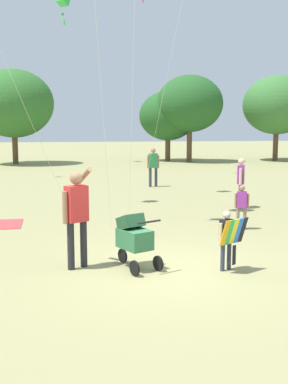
{
  "coord_description": "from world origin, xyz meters",
  "views": [
    {
      "loc": [
        -1.47,
        -8.33,
        2.69
      ],
      "look_at": [
        -0.21,
        1.12,
        1.3
      ],
      "focal_mm": 44.6,
      "sensor_mm": 36.0,
      "label": 1
    }
  ],
  "objects": [
    {
      "name": "child_with_butterfly_kite",
      "position": [
        1.16,
        -0.15,
        0.66
      ],
      "size": [
        0.58,
        0.49,
        1.1
      ],
      "color": "#33384C",
      "rests_on": "ground"
    },
    {
      "name": "treeline_distant",
      "position": [
        -1.09,
        24.76,
        3.75
      ],
      "size": [
        39.82,
        7.45,
        6.17
      ],
      "color": "brown",
      "rests_on": "ground"
    },
    {
      "name": "person_adult_flyer",
      "position": [
        -1.57,
        0.37,
        1.09
      ],
      "size": [
        0.56,
        0.71,
        1.88
      ],
      "color": "#232328",
      "rests_on": "ground"
    },
    {
      "name": "ground_plane",
      "position": [
        0.0,
        0.0,
        0.0
      ],
      "size": [
        120.0,
        120.0,
        0.0
      ],
      "primitive_type": "plane",
      "color": "#938E5B"
    },
    {
      "name": "person_kid_running",
      "position": [
        1.56,
        11.46,
        0.97
      ],
      "size": [
        0.53,
        0.25,
        1.64
      ],
      "color": "#33384C",
      "rests_on": "ground"
    },
    {
      "name": "person_red_shirt",
      "position": [
        2.55,
        3.1,
        0.67
      ],
      "size": [
        0.35,
        0.22,
        1.14
      ],
      "color": "#7F705B",
      "rests_on": "ground"
    },
    {
      "name": "stroller",
      "position": [
        -0.52,
        0.23,
        0.61
      ],
      "size": [
        0.83,
        1.1,
        1.03
      ],
      "color": "black",
      "rests_on": "ground"
    },
    {
      "name": "person_sitting_far",
      "position": [
        3.53,
        6.07,
        0.93
      ],
      "size": [
        0.32,
        0.48,
        1.58
      ],
      "color": "#4C4C51",
      "rests_on": "ground"
    }
  ]
}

